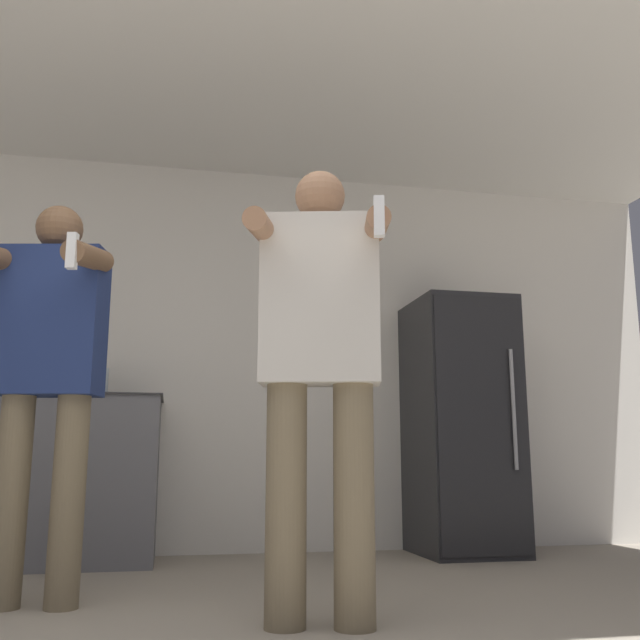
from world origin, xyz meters
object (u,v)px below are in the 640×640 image
object	(u,v)px
bottle_dark_rum	(54,376)
person_man_side	(49,363)
bottle_red_label	(32,380)
refrigerator	(461,425)
person_woman_foreground	(320,358)
bottle_short_whiskey	(6,375)
bottle_brown_liquor	(103,381)

from	to	relation	value
bottle_dark_rum	person_man_side	xyz separation A→B (m)	(0.18, -1.33, -0.09)
bottle_red_label	refrigerator	bearing A→B (deg)	-2.54
person_man_side	person_woman_foreground	bearing A→B (deg)	-28.16
bottle_short_whiskey	bottle_brown_liquor	bearing A→B (deg)	-0.00
bottle_dark_rum	person_woman_foreground	world-z (taller)	person_woman_foreground
refrigerator	bottle_brown_liquor	world-z (taller)	refrigerator
person_woman_foreground	bottle_dark_rum	bearing A→B (deg)	123.04
bottle_short_whiskey	person_man_side	bearing A→B (deg)	-71.38
refrigerator	bottle_brown_liquor	size ratio (longest dim) A/B	5.70
bottle_short_whiskey	person_man_side	distance (m)	1.41
bottle_red_label	bottle_dark_rum	bearing A→B (deg)	-0.00
refrigerator	bottle_red_label	world-z (taller)	refrigerator
bottle_short_whiskey	person_woman_foreground	size ratio (longest dim) A/B	0.18
bottle_dark_rum	bottle_red_label	bearing A→B (deg)	180.00
refrigerator	person_woman_foreground	xyz separation A→B (m)	(-1.30, -1.78, 0.15)
bottle_dark_rum	bottle_brown_liquor	world-z (taller)	bottle_dark_rum
bottle_red_label	person_man_side	bearing A→B (deg)	-77.05
refrigerator	person_man_side	xyz separation A→B (m)	(-2.35, -1.21, 0.18)
bottle_short_whiskey	person_woman_foreground	world-z (taller)	person_woman_foreground
bottle_brown_liquor	bottle_short_whiskey	bearing A→B (deg)	180.00
refrigerator	person_woman_foreground	distance (m)	2.21
person_man_side	bottle_red_label	bearing A→B (deg)	102.95
bottle_dark_rum	bottle_brown_liquor	xyz separation A→B (m)	(0.28, -0.00, -0.02)
refrigerator	bottle_red_label	size ratio (longest dim) A/B	6.39
bottle_brown_liquor	person_man_side	size ratio (longest dim) A/B	0.17
bottle_short_whiskey	bottle_dark_rum	bearing A→B (deg)	0.00
refrigerator	bottle_short_whiskey	bearing A→B (deg)	177.59
bottle_short_whiskey	bottle_red_label	xyz separation A→B (m)	(0.14, 0.00, -0.03)
bottle_short_whiskey	person_woman_foreground	distance (m)	2.42
bottle_red_label	person_man_side	size ratio (longest dim) A/B	0.15
bottle_dark_rum	person_woman_foreground	bearing A→B (deg)	-56.96
bottle_brown_liquor	person_man_side	world-z (taller)	person_man_side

